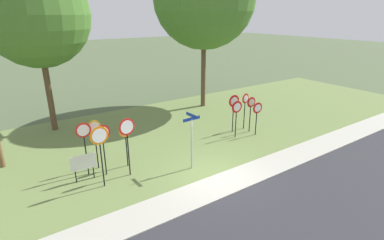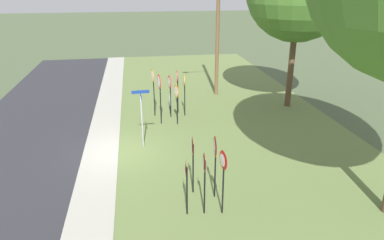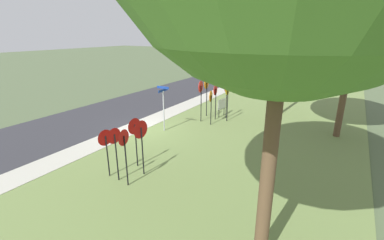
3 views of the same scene
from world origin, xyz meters
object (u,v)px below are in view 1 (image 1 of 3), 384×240
(yield_sign_far_left, at_px, (245,103))
(stop_sign_near_left, at_px, (127,134))
(stop_sign_far_right, at_px, (95,134))
(stop_sign_center_tall, at_px, (100,143))
(stop_sign_near_right, at_px, (126,135))
(yield_sign_far_right, at_px, (234,105))
(street_name_post, at_px, (192,136))
(yield_sign_near_left, at_px, (237,111))
(stop_sign_far_left, at_px, (103,139))
(notice_board, at_px, (83,164))
(yield_sign_center, at_px, (257,111))
(yield_sign_near_right, at_px, (251,106))
(stop_sign_far_center, at_px, (84,138))
(oak_tree_left, at_px, (36,15))

(yield_sign_far_left, bearing_deg, stop_sign_near_left, -178.85)
(stop_sign_far_right, height_order, yield_sign_far_left, stop_sign_far_right)
(stop_sign_far_right, bearing_deg, stop_sign_center_tall, -100.38)
(stop_sign_near_left, relative_size, stop_sign_near_right, 1.23)
(stop_sign_far_right, relative_size, yield_sign_far_right, 1.02)
(stop_sign_near_left, distance_m, street_name_post, 2.94)
(stop_sign_near_right, distance_m, yield_sign_near_left, 6.81)
(stop_sign_far_left, height_order, notice_board, stop_sign_far_left)
(yield_sign_far_right, bearing_deg, yield_sign_near_left, -115.04)
(stop_sign_center_tall, relative_size, yield_sign_center, 1.34)
(stop_sign_center_tall, relative_size, yield_sign_near_right, 1.22)
(stop_sign_far_left, height_order, stop_sign_far_center, stop_sign_far_center)
(stop_sign_far_center, bearing_deg, oak_tree_left, 90.75)
(stop_sign_far_left, distance_m, yield_sign_near_right, 9.29)
(street_name_post, bearing_deg, yield_sign_center, 9.38)
(stop_sign_far_left, distance_m, yield_sign_center, 9.26)
(notice_board, bearing_deg, yield_sign_center, 0.69)
(yield_sign_near_left, relative_size, yield_sign_near_right, 1.00)
(yield_sign_near_right, bearing_deg, street_name_post, -157.05)
(yield_sign_far_right, height_order, notice_board, yield_sign_far_right)
(street_name_post, bearing_deg, yield_sign_far_left, 19.82)
(stop_sign_far_left, xyz_separation_m, yield_sign_near_right, (9.29, 0.12, -0.13))
(stop_sign_near_left, relative_size, stop_sign_far_center, 1.09)
(stop_sign_far_left, bearing_deg, oak_tree_left, 89.15)
(yield_sign_center, height_order, oak_tree_left, oak_tree_left)
(yield_sign_far_right, relative_size, notice_board, 1.93)
(stop_sign_center_tall, height_order, yield_sign_far_right, stop_sign_center_tall)
(yield_sign_near_right, height_order, oak_tree_left, oak_tree_left)
(stop_sign_far_right, distance_m, yield_sign_near_right, 9.42)
(yield_sign_near_right, bearing_deg, oak_tree_left, 148.91)
(yield_sign_near_right, xyz_separation_m, yield_sign_center, (-0.05, -0.59, -0.14))
(stop_sign_far_left, xyz_separation_m, yield_sign_near_left, (7.96, -0.04, -0.11))
(yield_sign_far_left, relative_size, yield_sign_center, 1.13)
(stop_sign_far_center, relative_size, street_name_post, 0.92)
(stop_sign_far_right, bearing_deg, yield_sign_far_left, -1.43)
(stop_sign_far_center, xyz_separation_m, stop_sign_center_tall, (0.27, -1.42, 0.19))
(oak_tree_left, bearing_deg, yield_sign_near_left, -40.79)
(stop_sign_far_center, relative_size, notice_board, 2.05)
(yield_sign_center, bearing_deg, yield_sign_near_right, 93.03)
(stop_sign_far_center, xyz_separation_m, yield_sign_center, (9.92, -0.97, -0.32))
(stop_sign_far_right, bearing_deg, yield_sign_near_left, -6.99)
(yield_sign_near_left, xyz_separation_m, yield_sign_near_right, (1.33, 0.16, -0.02))
(stop_sign_far_center, height_order, yield_sign_far_right, stop_sign_far_center)
(stop_sign_near_right, xyz_separation_m, stop_sign_far_right, (-1.27, 0.60, 0.12))
(stop_sign_far_right, relative_size, stop_sign_center_tall, 0.89)
(stop_sign_far_left, xyz_separation_m, stop_sign_far_center, (-0.67, 0.51, 0.05))
(stop_sign_near_right, bearing_deg, stop_sign_far_center, 160.82)
(yield_sign_far_right, bearing_deg, stop_sign_near_left, -165.11)
(yield_sign_near_left, bearing_deg, yield_sign_far_left, 33.88)
(stop_sign_center_tall, xyz_separation_m, notice_board, (-0.55, 0.98, -1.20))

